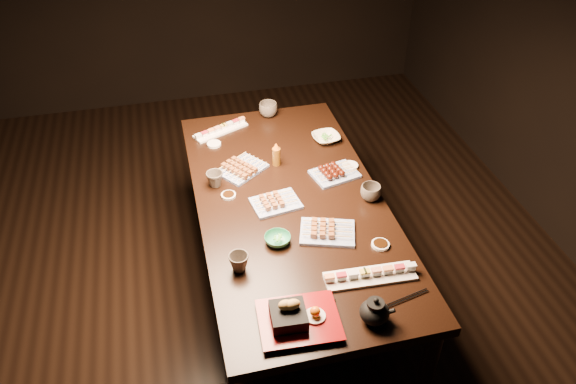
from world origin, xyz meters
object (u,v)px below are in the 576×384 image
at_px(edamame_bowl_green, 278,239).
at_px(teacup_near_left, 239,262).
at_px(sushi_platter_near, 370,274).
at_px(edamame_bowl_cream, 326,138).
at_px(teacup_far_left, 215,179).
at_px(teacup_far_right, 268,109).
at_px(teacup_mid_right, 371,192).
at_px(yakitori_plate_right, 328,229).
at_px(sushi_platter_far, 220,128).
at_px(yakitori_plate_left, 242,166).
at_px(dining_table, 290,256).
at_px(condiment_bottle, 276,154).
at_px(yakitori_plate_center, 276,200).
at_px(tempura_tray, 299,314).
at_px(teapot, 375,310).

relative_size(edamame_bowl_green, teacup_near_left, 1.36).
relative_size(sushi_platter_near, edamame_bowl_cream, 2.56).
bearing_deg(edamame_bowl_green, teacup_far_left, 113.73).
distance_m(sushi_platter_near, teacup_far_right, 1.41).
distance_m(edamame_bowl_cream, teacup_mid_right, 0.56).
relative_size(yakitori_plate_right, teacup_mid_right, 2.44).
distance_m(sushi_platter_near, sushi_platter_far, 1.36).
bearing_deg(edamame_bowl_cream, yakitori_plate_left, -161.06).
distance_m(edamame_bowl_cream, teacup_near_left, 1.09).
xyz_separation_m(dining_table, yakitori_plate_right, (0.11, -0.27, 0.41)).
height_order(yakitori_plate_right, teacup_near_left, teacup_near_left).
height_order(teacup_far_right, condiment_bottle, condiment_bottle).
height_order(yakitori_plate_left, teacup_far_right, teacup_far_right).
relative_size(yakitori_plate_center, teacup_near_left, 2.62).
distance_m(tempura_tray, teacup_far_left, 0.96).
bearing_deg(yakitori_plate_center, teapot, -83.41).
relative_size(teacup_near_left, teacup_far_right, 0.79).
distance_m(yakitori_plate_right, edamame_bowl_green, 0.23).
distance_m(sushi_platter_far, edamame_bowl_green, 1.00).
bearing_deg(sushi_platter_far, sushi_platter_near, 84.40).
bearing_deg(teapot, yakitori_plate_right, 111.32).
bearing_deg(edamame_bowl_cream, condiment_bottle, -153.65).
distance_m(dining_table, sushi_platter_far, 0.86).
height_order(dining_table, sushi_platter_near, sushi_platter_near).
distance_m(yakitori_plate_left, teacup_mid_right, 0.68).
xyz_separation_m(yakitori_plate_center, teacup_far_right, (0.14, 0.84, 0.01)).
relative_size(yakitori_plate_left, condiment_bottle, 1.75).
bearing_deg(condiment_bottle, sushi_platter_far, 121.24).
relative_size(yakitori_plate_center, teacup_mid_right, 2.24).
bearing_deg(sushi_platter_near, dining_table, 112.57).
bearing_deg(yakitori_plate_center, edamame_bowl_cream, 41.98).
xyz_separation_m(yakitori_plate_right, teacup_far_right, (-0.04, 1.10, 0.01)).
distance_m(edamame_bowl_green, teapot, 0.58).
relative_size(yakitori_plate_right, teacup_far_right, 2.24).
xyz_separation_m(yakitori_plate_center, tempura_tray, (-0.07, -0.72, 0.03)).
height_order(teacup_far_left, condiment_bottle, condiment_bottle).
height_order(sushi_platter_far, teacup_mid_right, teacup_mid_right).
xyz_separation_m(sushi_platter_near, teacup_far_right, (-0.13, 1.40, 0.02)).
bearing_deg(teacup_far_right, teacup_near_left, -107.60).
height_order(yakitori_plate_center, condiment_bottle, condiment_bottle).
relative_size(yakitori_plate_left, teacup_far_right, 2.13).
bearing_deg(edamame_bowl_cream, edamame_bowl_green, -120.95).
height_order(yakitori_plate_center, yakitori_plate_left, yakitori_plate_left).
bearing_deg(edamame_bowl_cream, teacup_mid_right, -83.93).
bearing_deg(dining_table, yakitori_plate_left, 120.55).
bearing_deg(yakitori_plate_left, edamame_bowl_green, -120.42).
xyz_separation_m(yakitori_plate_left, condiment_bottle, (0.19, 0.01, 0.04)).
distance_m(sushi_platter_far, teapot, 1.55).
bearing_deg(sushi_platter_near, teacup_far_left, 127.66).
height_order(yakitori_plate_left, teacup_mid_right, teacup_mid_right).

